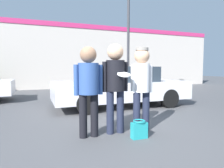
# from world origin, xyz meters

# --- Properties ---
(ground_plane) EXTENTS (56.00, 56.00, 0.00)m
(ground_plane) POSITION_xyz_m (0.00, 0.00, 0.00)
(ground_plane) COLOR #4C4C4F
(storefront_building) EXTENTS (24.00, 0.22, 4.31)m
(storefront_building) POSITION_xyz_m (0.00, 9.72, 2.18)
(storefront_building) COLOR beige
(storefront_building) RESTS_ON ground
(person_left) EXTENTS (0.56, 0.39, 1.72)m
(person_left) POSITION_xyz_m (-0.71, -0.07, 1.04)
(person_left) COLOR black
(person_left) RESTS_ON ground
(person_middle_with_frisbee) EXTENTS (0.54, 0.58, 1.80)m
(person_middle_with_frisbee) POSITION_xyz_m (-0.15, -0.03, 1.09)
(person_middle_with_frisbee) COLOR #1E2338
(person_middle_with_frisbee) RESTS_ON ground
(person_right) EXTENTS (0.49, 0.32, 1.74)m
(person_right) POSITION_xyz_m (0.41, -0.10, 1.05)
(person_right) COLOR #1E2338
(person_right) RESTS_ON ground
(parked_car_near) EXTENTS (4.60, 1.91, 1.38)m
(parked_car_near) POSITION_xyz_m (1.11, 2.64, 0.70)
(parked_car_near) COLOR silver
(parked_car_near) RESTS_ON ground
(street_lamp) EXTENTS (1.32, 0.35, 6.38)m
(street_lamp) POSITION_xyz_m (2.59, 4.63, 3.87)
(street_lamp) COLOR #38383D
(street_lamp) RESTS_ON ground
(handbag) EXTENTS (0.30, 0.23, 0.34)m
(handbag) POSITION_xyz_m (0.15, -0.49, 0.17)
(handbag) COLOR teal
(handbag) RESTS_ON ground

